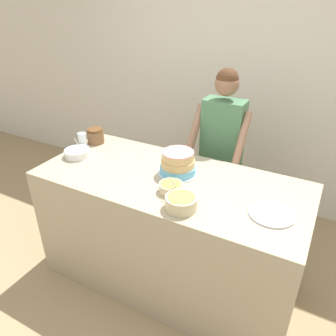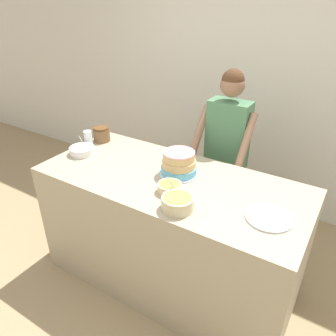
{
  "view_description": "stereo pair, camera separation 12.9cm",
  "coord_description": "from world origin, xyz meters",
  "px_view_note": "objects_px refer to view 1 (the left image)",
  "views": [
    {
      "loc": [
        0.93,
        -1.34,
        2.13
      ],
      "look_at": [
        0.01,
        0.39,
        1.06
      ],
      "focal_mm": 35.0,
      "sensor_mm": 36.0,
      "label": 1
    },
    {
      "loc": [
        1.04,
        -1.27,
        2.13
      ],
      "look_at": [
        0.01,
        0.39,
        1.06
      ],
      "focal_mm": 35.0,
      "sensor_mm": 36.0,
      "label": 2
    }
  ],
  "objects_px": {
    "person_baker": "(222,142)",
    "frosting_bowl_yellow": "(181,202)",
    "cake": "(178,163)",
    "drinking_glass": "(83,141)",
    "frosting_bowl_white": "(77,153)",
    "stoneware_jar": "(96,136)",
    "frosting_bowl_olive": "(171,187)",
    "ceramic_plate": "(272,214)"
  },
  "relations": [
    {
      "from": "person_baker",
      "to": "frosting_bowl_yellow",
      "type": "height_order",
      "value": "person_baker"
    },
    {
      "from": "cake",
      "to": "drinking_glass",
      "type": "relative_size",
      "value": 2.11
    },
    {
      "from": "cake",
      "to": "frosting_bowl_white",
      "type": "bearing_deg",
      "value": -171.05
    },
    {
      "from": "stoneware_jar",
      "to": "cake",
      "type": "bearing_deg",
      "value": -9.91
    },
    {
      "from": "person_baker",
      "to": "frosting_bowl_white",
      "type": "xyz_separation_m",
      "value": [
        -0.94,
        -0.74,
        0.0
      ]
    },
    {
      "from": "frosting_bowl_olive",
      "to": "frosting_bowl_yellow",
      "type": "bearing_deg",
      "value": -44.39
    },
    {
      "from": "frosting_bowl_yellow",
      "to": "frosting_bowl_white",
      "type": "relative_size",
      "value": 0.98
    },
    {
      "from": "person_baker",
      "to": "stoneware_jar",
      "type": "bearing_deg",
      "value": -154.97
    },
    {
      "from": "drinking_glass",
      "to": "person_baker",
      "type": "bearing_deg",
      "value": 30.94
    },
    {
      "from": "cake",
      "to": "frosting_bowl_white",
      "type": "distance_m",
      "value": 0.84
    },
    {
      "from": "drinking_glass",
      "to": "stoneware_jar",
      "type": "distance_m",
      "value": 0.14
    },
    {
      "from": "frosting_bowl_yellow",
      "to": "frosting_bowl_olive",
      "type": "distance_m",
      "value": 0.2
    },
    {
      "from": "frosting_bowl_olive",
      "to": "stoneware_jar",
      "type": "xyz_separation_m",
      "value": [
        -0.94,
        0.39,
        0.03
      ]
    },
    {
      "from": "cake",
      "to": "drinking_glass",
      "type": "distance_m",
      "value": 0.89
    },
    {
      "from": "person_baker",
      "to": "ceramic_plate",
      "type": "relative_size",
      "value": 5.86
    },
    {
      "from": "person_baker",
      "to": "frosting_bowl_white",
      "type": "height_order",
      "value": "person_baker"
    },
    {
      "from": "frosting_bowl_white",
      "to": "drinking_glass",
      "type": "height_order",
      "value": "frosting_bowl_white"
    },
    {
      "from": "frosting_bowl_white",
      "to": "drinking_glass",
      "type": "distance_m",
      "value": 0.16
    },
    {
      "from": "stoneware_jar",
      "to": "frosting_bowl_olive",
      "type": "bearing_deg",
      "value": -22.54
    },
    {
      "from": "drinking_glass",
      "to": "cake",
      "type": "bearing_deg",
      "value": -0.62
    },
    {
      "from": "cake",
      "to": "ceramic_plate",
      "type": "distance_m",
      "value": 0.74
    },
    {
      "from": "person_baker",
      "to": "cake",
      "type": "distance_m",
      "value": 0.62
    },
    {
      "from": "frosting_bowl_yellow",
      "to": "stoneware_jar",
      "type": "height_order",
      "value": "frosting_bowl_yellow"
    },
    {
      "from": "person_baker",
      "to": "cake",
      "type": "relative_size",
      "value": 5.6
    },
    {
      "from": "person_baker",
      "to": "ceramic_plate",
      "type": "bearing_deg",
      "value": -52.64
    },
    {
      "from": "frosting_bowl_olive",
      "to": "cake",
      "type": "bearing_deg",
      "value": 106.43
    },
    {
      "from": "person_baker",
      "to": "drinking_glass",
      "type": "height_order",
      "value": "person_baker"
    },
    {
      "from": "drinking_glass",
      "to": "stoneware_jar",
      "type": "relative_size",
      "value": 0.96
    },
    {
      "from": "cake",
      "to": "frosting_bowl_yellow",
      "type": "height_order",
      "value": "cake"
    },
    {
      "from": "person_baker",
      "to": "cake",
      "type": "xyz_separation_m",
      "value": [
        -0.11,
        -0.61,
        0.05
      ]
    },
    {
      "from": "person_baker",
      "to": "frosting_bowl_white",
      "type": "relative_size",
      "value": 8.04
    },
    {
      "from": "frosting_bowl_olive",
      "to": "stoneware_jar",
      "type": "height_order",
      "value": "frosting_bowl_olive"
    },
    {
      "from": "cake",
      "to": "ceramic_plate",
      "type": "height_order",
      "value": "cake"
    },
    {
      "from": "person_baker",
      "to": "ceramic_plate",
      "type": "height_order",
      "value": "person_baker"
    },
    {
      "from": "frosting_bowl_yellow",
      "to": "ceramic_plate",
      "type": "distance_m",
      "value": 0.54
    },
    {
      "from": "frosting_bowl_olive",
      "to": "drinking_glass",
      "type": "relative_size",
      "value": 1.18
    },
    {
      "from": "person_baker",
      "to": "frosting_bowl_white",
      "type": "bearing_deg",
      "value": -141.74
    },
    {
      "from": "drinking_glass",
      "to": "frosting_bowl_olive",
      "type": "bearing_deg",
      "value": -14.46
    },
    {
      "from": "cake",
      "to": "ceramic_plate",
      "type": "bearing_deg",
      "value": -14.11
    },
    {
      "from": "cake",
      "to": "stoneware_jar",
      "type": "relative_size",
      "value": 2.03
    },
    {
      "from": "cake",
      "to": "frosting_bowl_yellow",
      "type": "relative_size",
      "value": 1.46
    },
    {
      "from": "frosting_bowl_yellow",
      "to": "stoneware_jar",
      "type": "xyz_separation_m",
      "value": [
        -1.09,
        0.53,
        0.02
      ]
    }
  ]
}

